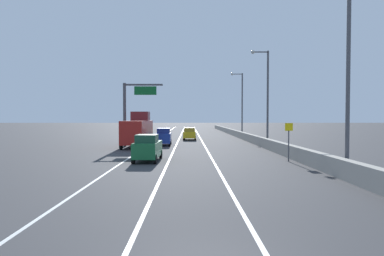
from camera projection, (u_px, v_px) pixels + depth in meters
The scene contains 14 objects.
ground_plane at pixel (191, 134), 71.12m from camera, with size 320.00×320.00×0.00m, color #38383A.
lane_stripe_left at pixel (162, 136), 62.07m from camera, with size 0.16×130.00×0.00m, color silver.
lane_stripe_center at pixel (180, 136), 62.11m from camera, with size 0.16×130.00×0.00m, color silver.
lane_stripe_right at pixel (199, 136), 62.14m from camera, with size 0.16×130.00×0.00m, color silver.
jersey_barrier_right at pixel (250, 138), 47.19m from camera, with size 0.60×120.00×1.10m, color #9E998E.
overhead_sign_gantry at pixel (131, 107), 39.20m from camera, with size 4.68×0.36×7.50m.
speed_advisory_sign at pixel (289, 139), 25.76m from camera, with size 0.60×0.11×3.00m.
lamp_post_right_near at pixel (344, 66), 19.49m from camera, with size 2.14×0.44×11.36m.
lamp_post_right_second at pixel (266, 92), 39.23m from camera, with size 2.14×0.44×11.36m.
lamp_post_right_third at pixel (241, 101), 58.97m from camera, with size 2.14×0.44×11.36m.
car_yellow_0 at pixel (190, 134), 51.54m from camera, with size 2.05×4.15×1.88m.
car_blue_1 at pixel (164, 137), 41.28m from camera, with size 1.88×4.66×2.13m.
car_green_2 at pixel (148, 148), 26.15m from camera, with size 1.98×4.43×2.10m.
box_truck at pixel (138, 131), 39.35m from camera, with size 2.63×9.13×4.16m.
Camera 1 is at (-0.42, -7.05, 3.40)m, focal length 31.16 mm.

